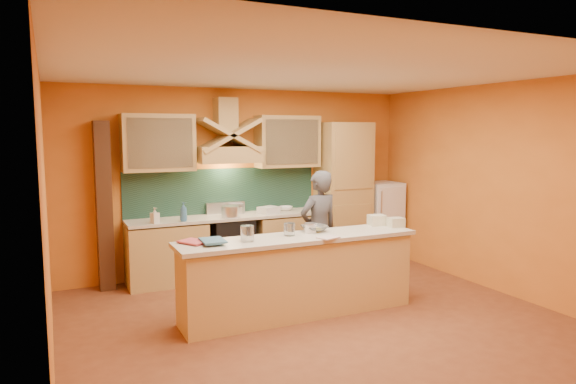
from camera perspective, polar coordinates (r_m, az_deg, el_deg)
name	(u,v)px	position (r m, az deg, el deg)	size (l,w,h in m)	color
floor	(318,321)	(6.05, 3.38, -14.16)	(5.50, 5.00, 0.01)	brown
ceiling	(320,72)	(5.69, 3.59, 13.21)	(5.50, 5.00, 0.01)	white
wall_back	(242,181)	(7.98, -5.15, 1.27)	(5.50, 0.02, 2.80)	orange
wall_front	(497,245)	(3.74, 22.22, -5.48)	(5.50, 0.02, 2.80)	orange
wall_left	(46,218)	(5.02, -25.30, -2.60)	(0.02, 5.00, 2.80)	orange
wall_right	(500,188)	(7.42, 22.48, 0.37)	(0.02, 5.00, 2.80)	orange
base_cabinet_left	(167,254)	(7.51, -13.33, -6.74)	(1.10, 0.60, 0.86)	tan
base_cabinet_right	(288,242)	(8.10, 0.01, -5.57)	(1.10, 0.60, 0.86)	tan
counter_top	(230,217)	(7.66, -6.45, -2.75)	(3.00, 0.62, 0.04)	beige
stove	(231,246)	(7.75, -6.40, -6.03)	(0.60, 0.58, 0.90)	black
backsplash	(224,191)	(7.88, -7.15, 0.08)	(3.00, 0.03, 0.70)	#18362C
range_hood	(228,155)	(7.61, -6.66, 4.16)	(0.92, 0.50, 0.24)	tan
hood_chimney	(225,115)	(7.70, -6.96, 8.50)	(0.30, 0.30, 0.50)	tan
upper_cabinet_left	(158,143)	(7.42, -14.24, 5.32)	(1.00, 0.35, 0.80)	tan
upper_cabinet_right	(288,142)	(8.05, -0.05, 5.63)	(1.00, 0.35, 0.80)	tan
pantry_column	(343,193)	(8.45, 6.16, -0.14)	(0.80, 0.60, 2.30)	tan
fridge	(381,220)	(8.93, 10.24, -3.08)	(0.58, 0.60, 1.30)	white
trim_column_left	(104,206)	(7.41, -19.78, -1.47)	(0.20, 0.30, 2.30)	#472816
island_body	(299,278)	(6.12, 1.22, -9.56)	(2.80, 0.55, 0.88)	#DDBA71
island_top	(299,238)	(6.00, 1.23, -5.16)	(2.90, 0.62, 0.05)	beige
person	(319,230)	(7.03, 3.45, -4.25)	(0.60, 0.39, 1.63)	#4C4C51
pot_large	(230,213)	(7.50, -6.42, -2.29)	(0.26, 0.26, 0.17)	silver
pot_small	(237,210)	(7.82, -5.74, -2.04)	(0.22, 0.22, 0.13)	silver
soap_bottle_a	(155,215)	(7.18, -14.58, -2.53)	(0.10, 0.10, 0.21)	beige
soap_bottle_b	(183,212)	(7.24, -11.54, -2.17)	(0.10, 0.10, 0.27)	#34648F
bowl_back	(286,208)	(8.07, -0.25, -1.84)	(0.21, 0.21, 0.07)	white
dish_rack	(269,210)	(7.79, -2.18, -2.02)	(0.29, 0.22, 0.10)	silver
book_lower	(186,244)	(5.63, -11.26, -5.68)	(0.23, 0.31, 0.03)	#BD4348
book_upper	(202,242)	(5.61, -9.59, -5.47)	(0.25, 0.34, 0.03)	#3C6984
jar_large	(247,233)	(5.73, -4.55, -4.61)	(0.15, 0.15, 0.18)	silver
jar_small	(289,229)	(6.02, 0.15, -4.16)	(0.13, 0.13, 0.15)	silver
kitchen_scale	(310,229)	(6.19, 2.45, -4.08)	(0.12, 0.12, 0.10)	white
mixing_bowl	(314,228)	(6.28, 2.95, -4.06)	(0.31, 0.31, 0.08)	silver
cloth	(328,238)	(5.90, 4.49, -5.07)	(0.23, 0.17, 0.02)	#C5ABA2
grocery_bag_a	(377,220)	(6.77, 9.84, -3.10)	(0.21, 0.17, 0.14)	beige
grocery_bag_b	(396,222)	(6.70, 11.90, -3.32)	(0.19, 0.15, 0.12)	beige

